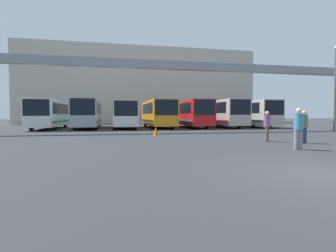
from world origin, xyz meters
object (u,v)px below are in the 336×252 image
object	(u,v)px
bus_slot_0	(50,113)
pedestrian_mid_left	(267,125)
pedestrian_mid_right	(304,126)
bus_slot_2	(124,113)
bus_slot_5	(219,112)
bus_slot_1	(88,112)
bus_slot_3	(158,112)
bus_slot_6	(247,112)
lamp_post	(335,85)
pedestrian_near_right	(298,128)
traffic_cone	(156,131)
bus_slot_4	(190,112)

from	to	relation	value
bus_slot_0	pedestrian_mid_left	distance (m)	23.46
pedestrian_mid_right	bus_slot_2	bearing A→B (deg)	-80.49
bus_slot_5	bus_slot_1	bearing A→B (deg)	179.86
bus_slot_0	pedestrian_mid_left	bearing A→B (deg)	-49.04
bus_slot_1	bus_slot_3	size ratio (longest dim) A/B	1.09
bus_slot_5	bus_slot_6	distance (m)	4.06
pedestrian_mid_left	lamp_post	xyz separation A→B (m)	(11.56, 7.16, 3.37)
bus_slot_1	pedestrian_near_right	distance (m)	24.06
bus_slot_1	pedestrian_near_right	bearing A→B (deg)	-63.63
bus_slot_2	pedestrian_mid_right	size ratio (longest dim) A/B	5.71
bus_slot_6	pedestrian_mid_left	xyz separation A→B (m)	(-8.87, -18.49, -0.96)
bus_slot_1	bus_slot_3	xyz separation A→B (m)	(8.08, -0.50, -0.01)
bus_slot_3	bus_slot_6	size ratio (longest dim) A/B	0.86
bus_slot_3	traffic_cone	xyz separation A→B (m)	(-2.21, -11.99, -1.52)
lamp_post	traffic_cone	bearing A→B (deg)	-174.97
bus_slot_0	pedestrian_mid_right	bearing A→B (deg)	-48.31
bus_slot_5	lamp_post	bearing A→B (deg)	-58.40
bus_slot_3	pedestrian_mid_right	size ratio (longest dim) A/B	5.98
bus_slot_2	pedestrian_mid_left	bearing A→B (deg)	-67.27
bus_slot_4	traffic_cone	size ratio (longest dim) A/B	17.23
traffic_cone	bus_slot_6	bearing A→B (deg)	41.84
bus_slot_3	bus_slot_1	bearing A→B (deg)	176.48
bus_slot_1	traffic_cone	xyz separation A→B (m)	(5.87, -12.49, -1.53)
bus_slot_3	bus_slot_5	size ratio (longest dim) A/B	0.92
pedestrian_near_right	lamp_post	world-z (taller)	lamp_post
bus_slot_3	pedestrian_mid_right	world-z (taller)	bus_slot_3
pedestrian_mid_left	pedestrian_near_right	xyz separation A→B (m)	(-0.65, -3.40, 0.04)
pedestrian_mid_left	bus_slot_3	bearing A→B (deg)	36.65
bus_slot_1	pedestrian_mid_right	distance (m)	23.18
bus_slot_1	bus_slot_6	bearing A→B (deg)	0.98
pedestrian_mid_right	lamp_post	size ratio (longest dim) A/B	0.22
bus_slot_1	bus_slot_4	bearing A→B (deg)	-1.47
bus_slot_0	bus_slot_1	world-z (taller)	bus_slot_1
bus_slot_2	pedestrian_mid_right	distance (m)	20.56
bus_slot_5	pedestrian_near_right	size ratio (longest dim) A/B	6.29
pedestrian_mid_right	traffic_cone	distance (m)	9.74
bus_slot_0	bus_slot_1	distance (m)	4.06
bus_slot_1	pedestrian_mid_left	world-z (taller)	bus_slot_1
bus_slot_1	lamp_post	world-z (taller)	lamp_post
bus_slot_0	pedestrian_mid_right	world-z (taller)	bus_slot_0
bus_slot_5	lamp_post	distance (m)	13.08
bus_slot_1	bus_slot_2	xyz separation A→B (m)	(4.04, -0.73, -0.09)
traffic_cone	bus_slot_5	bearing A→B (deg)	50.42
bus_slot_6	pedestrian_near_right	bearing A→B (deg)	-113.50
bus_slot_1	bus_slot_3	distance (m)	8.09
pedestrian_mid_left	pedestrian_near_right	size ratio (longest dim) A/B	0.96
bus_slot_0	pedestrian_near_right	xyz separation A→B (m)	(14.72, -21.11, -0.81)
pedestrian_mid_right	traffic_cone	world-z (taller)	pedestrian_mid_right
bus_slot_0	pedestrian_near_right	bearing A→B (deg)	-55.11
bus_slot_1	pedestrian_mid_left	distance (m)	21.41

